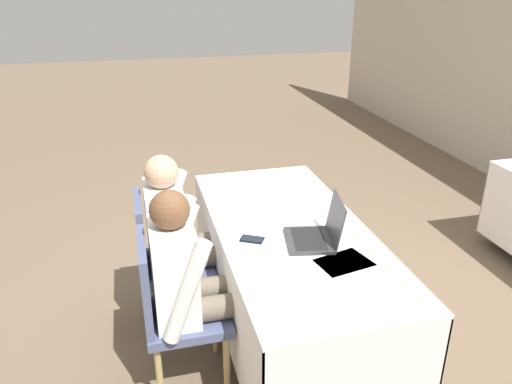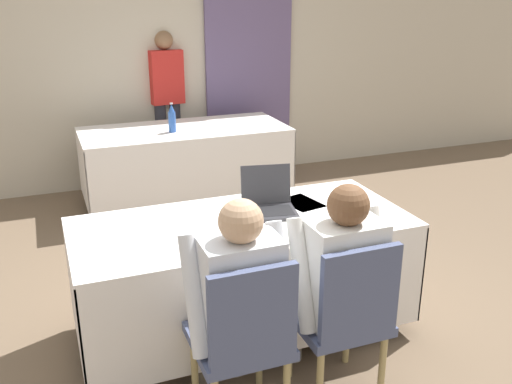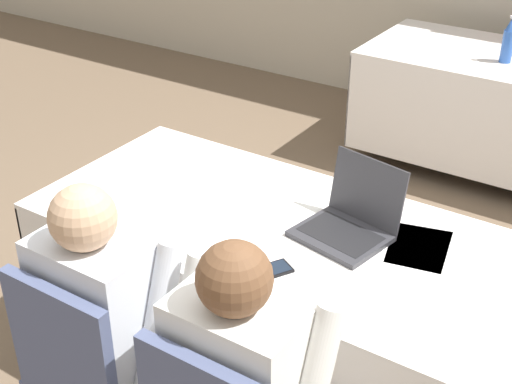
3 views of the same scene
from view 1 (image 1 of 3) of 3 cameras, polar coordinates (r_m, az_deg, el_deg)
The scene contains 11 objects.
ground_plane at distance 3.36m, azimuth 3.67°, elevation -15.36°, with size 24.00×24.00×0.00m, color brown.
conference_table_near at distance 3.03m, azimuth 3.95°, elevation -6.93°, with size 1.94×0.87×0.74m.
laptop at distance 2.79m, azimuth 6.94°, elevation -4.76°, with size 0.35×0.34×0.26m.
cell_phone at distance 2.80m, azimuth -0.45°, elevation -5.43°, with size 0.13×0.15×0.01m.
paper_beside_laptop at distance 2.63m, azimuth 9.84°, elevation -8.04°, with size 0.28×0.34×0.00m.
paper_centre_table at distance 3.08m, azimuth 7.23°, elevation -2.98°, with size 0.22×0.30×0.00m.
paper_left_edge at distance 2.65m, azimuth 10.12°, elevation -7.80°, with size 0.27×0.33×0.00m.
chair_near_left at distance 3.18m, azimuth -10.50°, elevation -7.30°, with size 0.44×0.44×0.90m.
chair_near_right at distance 2.74m, azimuth -9.59°, elevation -12.81°, with size 0.44×0.44×0.90m.
person_checkered_shirt at distance 3.11m, azimuth -8.82°, elevation -4.56°, with size 0.50×0.52×1.16m.
person_white_shirt at distance 2.65m, azimuth -7.57°, elevation -9.77°, with size 0.50×0.52×1.16m.
Camera 1 is at (2.48, -0.85, 2.10)m, focal length 35.00 mm.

